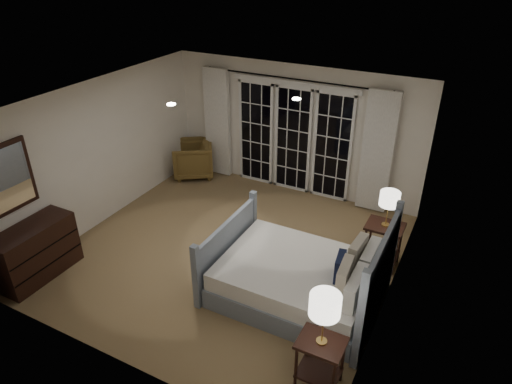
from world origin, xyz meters
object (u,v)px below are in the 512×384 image
at_px(nightstand_right, 383,239).
at_px(armchair, 193,159).
at_px(bed, 300,279).
at_px(dresser, 36,251).
at_px(lamp_right, 390,199).
at_px(lamp_left, 325,306).
at_px(nightstand_left, 320,357).

relative_size(nightstand_right, armchair, 0.86).
relative_size(bed, dresser, 1.89).
relative_size(nightstand_right, lamp_right, 1.27).
distance_m(nightstand_right, lamp_left, 2.62).
bearing_deg(bed, nightstand_right, 57.68).
distance_m(bed, nightstand_right, 1.53).
xyz_separation_m(nightstand_left, dresser, (-4.39, -0.08, -0.01)).
distance_m(nightstand_left, dresser, 4.39).
relative_size(nightstand_right, lamp_left, 1.11).
xyz_separation_m(lamp_right, armchair, (-4.33, 1.25, -0.78)).
bearing_deg(nightstand_left, lamp_left, -90.00).
xyz_separation_m(nightstand_right, armchair, (-4.33, 1.25, -0.10)).
bearing_deg(bed, dresser, -160.10).
height_order(lamp_left, lamp_right, lamp_left).
bearing_deg(nightstand_left, armchair, 138.42).
height_order(nightstand_left, lamp_right, lamp_right).
bearing_deg(lamp_right, lamp_left, -91.63).
height_order(armchair, dresser, dresser).
relative_size(bed, armchair, 2.73).
distance_m(armchair, dresser, 3.86).
bearing_deg(dresser, nightstand_left, 1.08).
distance_m(nightstand_left, lamp_left, 0.73).
height_order(nightstand_left, armchair, armchair).
relative_size(nightstand_left, lamp_left, 1.03).
bearing_deg(dresser, lamp_right, 30.29).
bearing_deg(bed, lamp_left, -59.11).
xyz_separation_m(nightstand_right, lamp_left, (-0.07, -2.52, 0.70)).
distance_m(bed, lamp_left, 1.67).
bearing_deg(lamp_right, armchair, 163.83).
relative_size(nightstand_left, dresser, 0.55).
distance_m(bed, nightstand_left, 1.45).
relative_size(lamp_left, armchair, 0.77).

